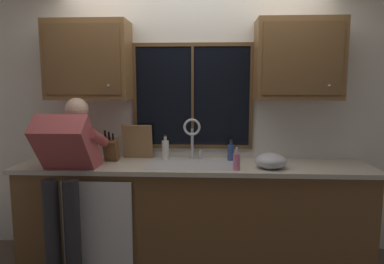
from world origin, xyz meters
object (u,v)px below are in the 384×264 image
(soap_dispenser, at_px, (237,161))
(bottle_green_glass, at_px, (165,149))
(person_standing, at_px, (68,167))
(mixing_bowl, at_px, (271,161))
(bottle_tall_clear, at_px, (231,152))
(cutting_board, at_px, (138,142))
(knife_block, at_px, (111,150))

(soap_dispenser, distance_m, bottle_green_glass, 0.77)
(person_standing, distance_m, mixing_bowl, 1.73)
(bottle_green_glass, bearing_deg, person_standing, -147.85)
(bottle_tall_clear, bearing_deg, cutting_board, 177.03)
(cutting_board, relative_size, mixing_bowl, 1.23)
(soap_dispenser, distance_m, bottle_tall_clear, 0.38)
(person_standing, distance_m, cutting_board, 0.72)
(cutting_board, bearing_deg, knife_block, -150.50)
(person_standing, relative_size, mixing_bowl, 5.53)
(soap_dispenser, height_order, bottle_green_glass, bottle_green_glass)
(bottle_green_glass, height_order, bottle_tall_clear, bottle_green_glass)
(cutting_board, distance_m, bottle_green_glass, 0.29)
(person_standing, relative_size, bottle_tall_clear, 7.54)
(mixing_bowl, relative_size, soap_dispenser, 1.38)
(cutting_board, bearing_deg, bottle_tall_clear, -2.97)
(knife_block, relative_size, soap_dispenser, 1.61)
(bottle_tall_clear, bearing_deg, knife_block, -175.92)
(knife_block, xyz_separation_m, mixing_bowl, (1.46, -0.20, -0.05))
(person_standing, height_order, mixing_bowl, person_standing)
(cutting_board, distance_m, mixing_bowl, 1.28)
(mixing_bowl, bearing_deg, bottle_tall_clear, 138.92)
(cutting_board, height_order, bottle_tall_clear, cutting_board)
(bottle_green_glass, bearing_deg, mixing_bowl, -17.65)
(person_standing, relative_size, bottle_green_glass, 6.35)
(cutting_board, xyz_separation_m, bottle_green_glass, (0.28, -0.03, -0.07))
(person_standing, height_order, bottle_tall_clear, person_standing)
(cutting_board, bearing_deg, person_standing, -133.94)
(mixing_bowl, distance_m, bottle_green_glass, 1.01)
(person_standing, xyz_separation_m, mixing_bowl, (1.73, 0.18, 0.03))
(mixing_bowl, distance_m, bottle_tall_clear, 0.43)
(mixing_bowl, xyz_separation_m, bottle_green_glass, (-0.96, 0.30, 0.04))
(knife_block, distance_m, bottle_tall_clear, 1.14)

